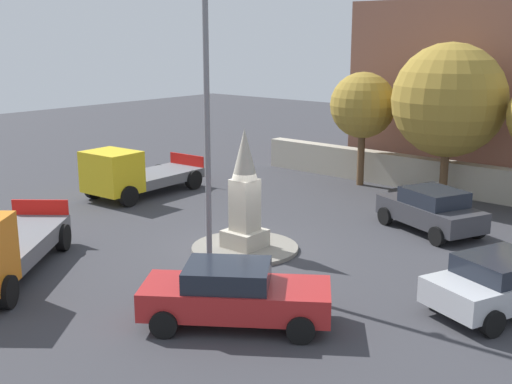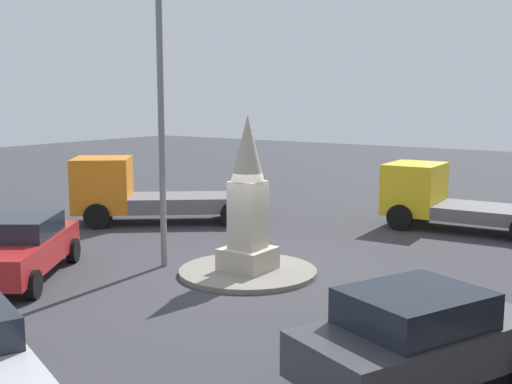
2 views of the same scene
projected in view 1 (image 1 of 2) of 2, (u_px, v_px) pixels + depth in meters
ground_plane at (245, 250)px, 20.62m from camera, size 80.00×80.00×0.00m
traffic_island at (245, 248)px, 20.61m from camera, size 3.38×3.38×0.12m
monument at (245, 194)px, 20.19m from camera, size 1.14×1.14×3.77m
streetlamp at (207, 90)px, 17.38m from camera, size 2.92×0.28×8.77m
car_silver_parked_left at (507, 282)px, 15.96m from camera, size 3.21×4.59×1.43m
car_dark_grey_far_side at (431, 209)px, 22.38m from camera, size 4.22×3.10×1.52m
car_red_near_island at (234, 294)px, 15.16m from camera, size 4.56×3.89×1.48m
truck_yellow_waiting at (131, 174)px, 27.07m from camera, size 2.63×5.37×2.09m
stone_boundary_wall at (417, 173)px, 28.69m from camera, size 16.25×1.02×1.42m
corner_building at (476, 88)px, 32.07m from camera, size 9.44×8.66×8.20m
tree_near_wall at (363, 106)px, 28.74m from camera, size 2.92×2.92×5.08m
tree_mid_cluster at (449, 100)px, 26.04m from camera, size 4.58×4.58×6.39m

